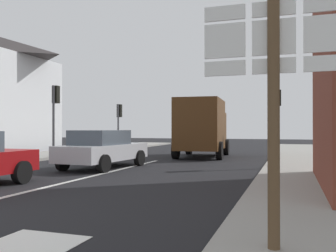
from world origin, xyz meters
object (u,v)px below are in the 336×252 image
(traffic_light_far_left, at_px, (119,116))
(traffic_light_near_left, at_px, (55,105))
(sedan_far, at_px, (103,149))
(delivery_truck, at_px, (202,126))
(traffic_light_near_right, at_px, (273,105))
(traffic_light_far_right, at_px, (278,107))
(route_sign_post, at_px, (274,89))

(traffic_light_far_left, relative_size, traffic_light_near_left, 0.87)
(sedan_far, distance_m, traffic_light_far_left, 11.87)
(delivery_truck, distance_m, traffic_light_near_left, 7.74)
(delivery_truck, distance_m, traffic_light_near_right, 5.96)
(traffic_light_near_right, bearing_deg, traffic_light_near_left, 173.29)
(delivery_truck, xyz_separation_m, traffic_light_near_right, (3.85, -4.48, 0.79))
(traffic_light_near_left, xyz_separation_m, traffic_light_far_right, (10.81, 5.49, -0.02))
(sedan_far, height_order, traffic_light_far_left, traffic_light_far_left)
(traffic_light_near_right, xyz_separation_m, traffic_light_far_right, (0.00, 6.76, 0.31))
(traffic_light_near_left, height_order, traffic_light_far_right, traffic_light_near_left)
(sedan_far, height_order, traffic_light_far_right, traffic_light_far_right)
(route_sign_post, bearing_deg, traffic_light_far_left, 120.49)
(traffic_light_near_right, bearing_deg, delivery_truck, 130.71)
(delivery_truck, height_order, traffic_light_far_right, traffic_light_far_right)
(traffic_light_near_right, distance_m, traffic_light_far_right, 6.77)
(traffic_light_far_left, relative_size, traffic_light_far_right, 0.87)
(delivery_truck, bearing_deg, traffic_light_far_right, 30.68)
(delivery_truck, relative_size, traffic_light_near_left, 1.38)
(sedan_far, height_order, route_sign_post, route_sign_post)
(traffic_light_near_left, bearing_deg, delivery_truck, 24.73)
(route_sign_post, distance_m, traffic_light_far_left, 22.24)
(traffic_light_near_right, bearing_deg, traffic_light_far_left, 141.08)
(traffic_light_far_left, distance_m, traffic_light_near_left, 7.47)
(delivery_truck, relative_size, traffic_light_far_left, 1.59)
(traffic_light_far_left, height_order, traffic_light_near_left, traffic_light_near_left)
(delivery_truck, distance_m, traffic_light_far_left, 8.19)
(route_sign_post, height_order, traffic_light_near_right, traffic_light_near_right)
(route_sign_post, xyz_separation_m, traffic_light_far_left, (-11.28, 19.16, 0.39))
(route_sign_post, bearing_deg, traffic_light_near_left, 133.94)
(traffic_light_far_right, bearing_deg, route_sign_post, -88.42)
(traffic_light_near_left, bearing_deg, traffic_light_far_left, 90.00)
(sedan_far, bearing_deg, traffic_light_far_left, 112.77)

